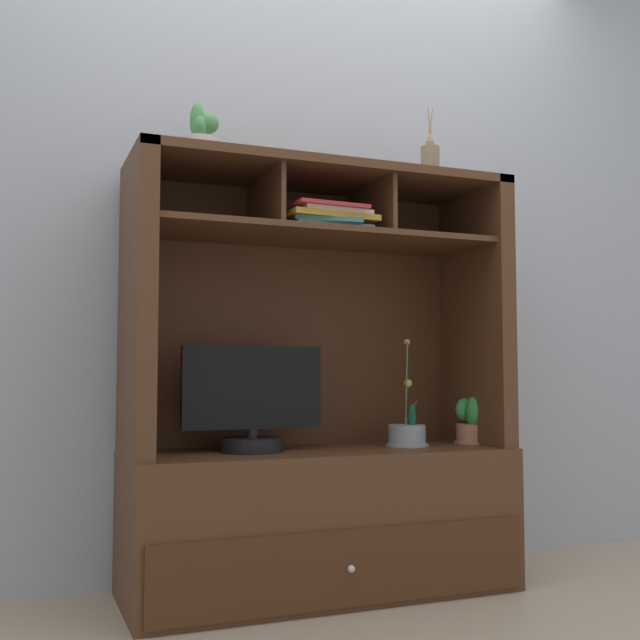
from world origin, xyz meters
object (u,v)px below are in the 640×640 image
media_console (319,459)px  potted_orchid (407,434)px  tv_monitor (252,406)px  diffuser_bottle (430,163)px  potted_succulent (200,140)px  magazine_stack_left (324,220)px  potted_fern (471,422)px

media_console → potted_orchid: 0.34m
tv_monitor → potted_orchid: (0.58, -0.01, -0.11)m
media_console → potted_orchid: size_ratio=3.76×
potted_orchid → diffuser_bottle: 1.00m
media_console → diffuser_bottle: bearing=-4.9°
tv_monitor → potted_succulent: bearing=177.0°
magazine_stack_left → media_console: bearing=80.8°
magazine_stack_left → diffuser_bottle: (0.44, 0.04, 0.25)m
tv_monitor → media_console: bearing=1.6°
potted_succulent → media_console: bearing=-0.4°
diffuser_bottle → potted_fern: bearing=7.6°
media_console → potted_fern: media_console is taller
magazine_stack_left → potted_succulent: size_ratio=1.66×
potted_orchid → media_console: bearing=177.0°
media_console → magazine_stack_left: size_ratio=4.38×
media_console → potted_orchid: media_console is taller
diffuser_bottle → potted_succulent: (-0.85, 0.04, 0.00)m
magazine_stack_left → diffuser_bottle: size_ratio=1.21×
diffuser_bottle → potted_succulent: diffuser_bottle is taller
media_console → diffuser_bottle: (0.43, -0.04, 1.07)m
potted_orchid → diffuser_bottle: diffuser_bottle is taller
tv_monitor → potted_orchid: size_ratio=1.24×
potted_orchid → magazine_stack_left: (-0.34, -0.05, 0.74)m
diffuser_bottle → potted_succulent: size_ratio=1.37×
potted_succulent → potted_fern: bearing=-0.9°
potted_orchid → diffuser_bottle: size_ratio=1.41×
diffuser_bottle → media_console: bearing=175.1°
media_console → tv_monitor: size_ratio=3.03×
potted_fern → tv_monitor: bearing=179.6°
potted_fern → magazine_stack_left: 0.94m
tv_monitor → diffuser_bottle: (0.67, -0.03, 0.88)m
potted_fern → diffuser_bottle: size_ratio=0.66×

